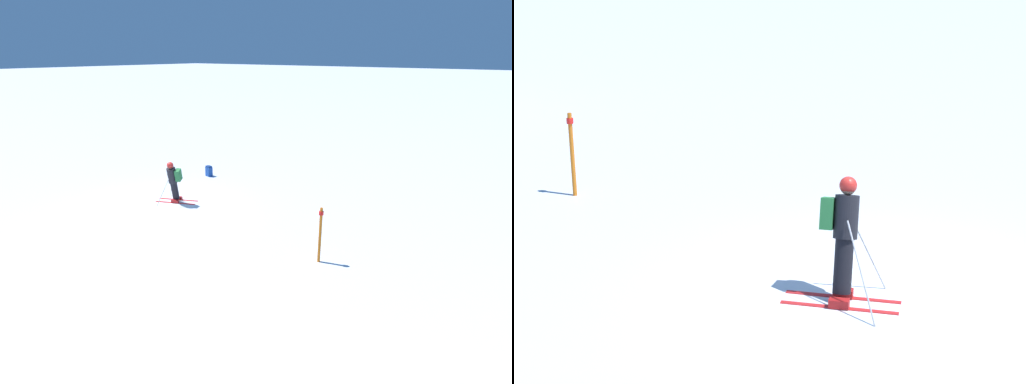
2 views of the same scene
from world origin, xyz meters
The scene contains 4 objects.
ground_plane centered at (0.00, 0.00, 0.00)m, with size 300.00×300.00×0.00m, color white.
skier centered at (-0.62, 0.13, 0.96)m, with size 1.37×1.67×1.75m.
spare_backpack centered at (-4.09, -1.36, 0.24)m, with size 0.28×0.34×0.50m.
trail_marker centered at (0.04, 6.81, 0.90)m, with size 0.13×0.13×1.63m.
Camera 1 is at (9.04, 11.43, 5.58)m, focal length 28.00 mm.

